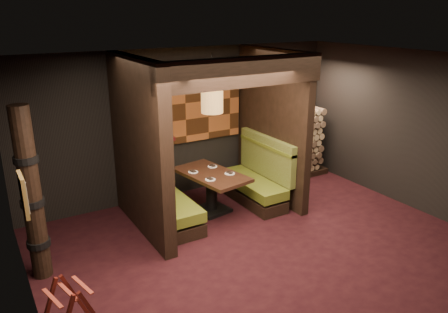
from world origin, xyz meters
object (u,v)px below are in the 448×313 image
booth_bench_left (165,202)px  pendant_lamp (212,99)px  luggage_rack (70,309)px  booth_bench_right (256,181)px  dining_table (211,185)px  totem_column (32,196)px  firewood_stack (290,143)px

booth_bench_left → pendant_lamp: 1.91m
luggage_rack → booth_bench_right: bearing=27.2°
dining_table → totem_column: 3.13m
booth_bench_left → totem_column: (-2.09, -0.55, 0.79)m
booth_bench_right → luggage_rack: 4.39m
booth_bench_left → luggage_rack: bearing=-135.1°
booth_bench_right → totem_column: bearing=-172.1°
pendant_lamp → booth_bench_left: bearing=177.2°
booth_bench_right → dining_table: 0.99m
pendant_lamp → totem_column: size_ratio=0.42×
totem_column → booth_bench_left: bearing=14.8°
pendant_lamp → luggage_rack: 3.91m
booth_bench_left → luggage_rack: 2.84m
booth_bench_right → firewood_stack: size_ratio=0.92×
dining_table → pendant_lamp: pendant_lamp is taller
dining_table → totem_column: size_ratio=0.63×
booth_bench_left → firewood_stack: 3.34m
booth_bench_right → totem_column: size_ratio=0.67×
dining_table → pendant_lamp: size_ratio=1.52×
pendant_lamp → firewood_stack: size_ratio=0.58×
dining_table → luggage_rack: dining_table is taller
pendant_lamp → booth_bench_right: bearing=2.6°
pendant_lamp → luggage_rack: (-2.92, -1.96, -1.71)m
dining_table → luggage_rack: 3.55m
firewood_stack → luggage_rack: bearing=-152.8°
booth_bench_right → luggage_rack: booth_bench_right is taller
dining_table → totem_column: bearing=-169.5°
totem_column → firewood_stack: totem_column is taller
booth_bench_left → totem_column: totem_column is taller
dining_table → luggage_rack: size_ratio=2.02×
dining_table → firewood_stack: firewood_stack is taller
pendant_lamp → luggage_rack: size_ratio=1.33×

